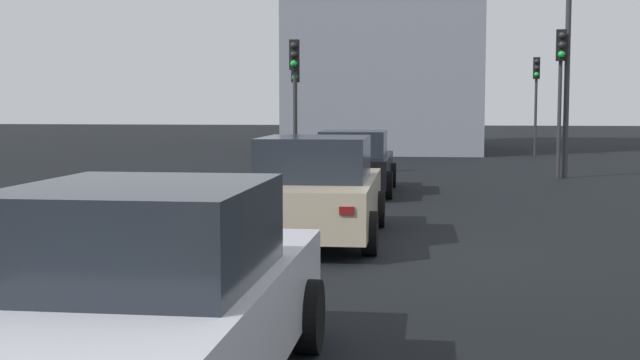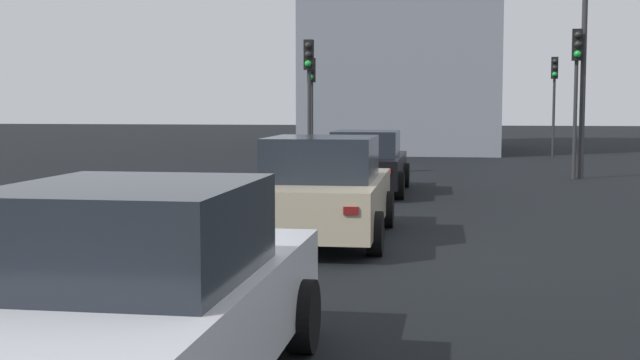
% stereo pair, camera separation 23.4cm
% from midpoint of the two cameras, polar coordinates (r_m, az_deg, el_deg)
% --- Properties ---
extents(ground_plane, '(160.00, 160.00, 0.20)m').
position_cam_midpoint_polar(ground_plane, '(12.56, 6.31, -5.25)').
color(ground_plane, black).
extents(car_black_right_lead, '(4.64, 2.00, 1.52)m').
position_cam_midpoint_polar(car_black_right_lead, '(20.79, 2.01, 1.17)').
color(car_black_right_lead, black).
rests_on(car_black_right_lead, ground_plane).
extents(car_beige_right_second, '(4.63, 2.14, 1.65)m').
position_cam_midpoint_polar(car_beige_right_second, '(13.49, -0.74, -0.71)').
color(car_beige_right_second, tan).
rests_on(car_beige_right_second, ground_plane).
extents(car_white_right_third, '(4.46, 2.05, 1.61)m').
position_cam_midpoint_polar(car_white_right_third, '(6.19, -12.34, -7.86)').
color(car_white_right_third, silver).
rests_on(car_white_right_third, ground_plane).
extents(traffic_light_near_left, '(0.33, 0.31, 4.14)m').
position_cam_midpoint_polar(traffic_light_near_left, '(36.66, 14.16, 6.19)').
color(traffic_light_near_left, '#2D2D30').
rests_on(traffic_light_near_left, ground_plane).
extents(traffic_light_near_right, '(0.32, 0.29, 4.32)m').
position_cam_midpoint_polar(traffic_light_near_right, '(25.67, 15.62, 7.00)').
color(traffic_light_near_right, '#2D2D30').
rests_on(traffic_light_near_right, ground_plane).
extents(traffic_light_far_left, '(0.32, 0.29, 4.10)m').
position_cam_midpoint_polar(traffic_light_far_left, '(25.66, -2.00, 6.85)').
color(traffic_light_far_left, '#2D2D30').
rests_on(traffic_light_far_left, ground_plane).
extents(traffic_light_far_right, '(0.32, 0.30, 3.90)m').
position_cam_midpoint_polar(traffic_light_far_right, '(31.86, -1.88, 6.24)').
color(traffic_light_far_right, '#2D2D30').
rests_on(traffic_light_far_right, ground_plane).
extents(street_lamp_kerbside, '(0.56, 0.36, 6.50)m').
position_cam_midpoint_polar(street_lamp_kerbside, '(25.99, 16.07, 8.70)').
color(street_lamp_kerbside, '#2D2D30').
rests_on(street_lamp_kerbside, ground_plane).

